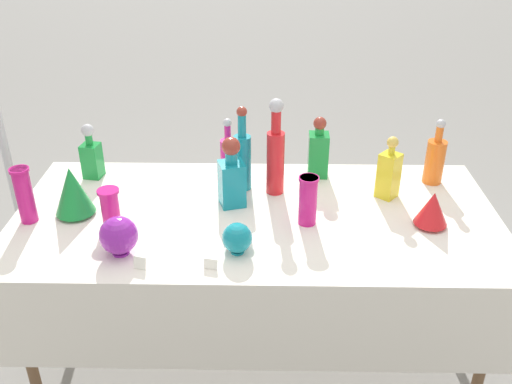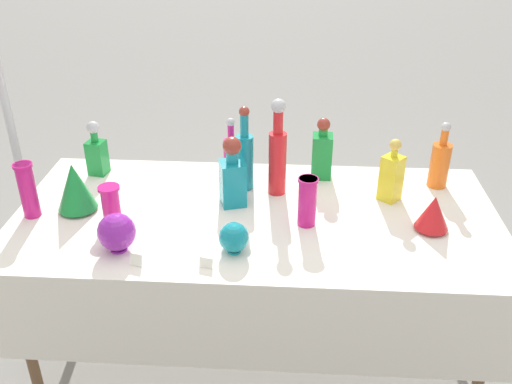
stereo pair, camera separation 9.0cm
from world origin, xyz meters
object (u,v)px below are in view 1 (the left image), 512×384
square_decanter_0 (318,151)px  fluted_vase_0 (432,208)px  cardboard_box_behind_right (333,233)px  slender_vase_1 (24,194)px  square_decanter_1 (232,176)px  slender_vase_2 (308,199)px  slender_vase_0 (110,205)px  square_decanter_2 (91,155)px  round_bowl_1 (237,238)px  tall_bottle_3 (228,156)px  round_bowl_0 (119,235)px  cardboard_box_behind_left (251,226)px  tall_bottle_0 (276,154)px  square_decanter_3 (389,172)px  tall_bottle_2 (242,157)px  fluted_vase_1 (72,191)px  tall_bottle_1 (435,159)px

square_decanter_0 → fluted_vase_0: size_ratio=1.94×
cardboard_box_behind_right → slender_vase_1: bearing=-146.1°
square_decanter_1 → slender_vase_2: size_ratio=1.49×
cardboard_box_behind_right → slender_vase_0: bearing=-137.7°
square_decanter_2 → fluted_vase_0: 1.49m
slender_vase_0 → round_bowl_1: slender_vase_0 is taller
square_decanter_1 → cardboard_box_behind_right: size_ratio=0.68×
square_decanter_0 → square_decanter_2: square_decanter_0 is taller
tall_bottle_3 → round_bowl_0: (-0.36, -0.60, -0.03)m
cardboard_box_behind_left → round_bowl_0: bearing=-111.3°
square_decanter_0 → slender_vase_1: size_ratio=1.23×
square_decanter_0 → round_bowl_1: 0.71m
fluted_vase_0 → tall_bottle_0: bearing=156.4°
tall_bottle_0 → slender_vase_2: tall_bottle_0 is taller
tall_bottle_0 → round_bowl_1: bearing=-107.0°
tall_bottle_3 → round_bowl_0: size_ratio=1.97×
round_bowl_0 → square_decanter_3: bearing=23.1°
tall_bottle_3 → slender_vase_0: 0.59m
square_decanter_0 → square_decanter_3: 0.34m
tall_bottle_2 → slender_vase_1: bearing=-160.8°
slender_vase_0 → slender_vase_1: 0.34m
square_decanter_3 → square_decanter_1: bearing=-173.3°
round_bowl_0 → square_decanter_1: bearing=43.6°
fluted_vase_1 → cardboard_box_behind_right: bearing=35.9°
square_decanter_3 → round_bowl_1: square_decanter_3 is taller
tall_bottle_3 → square_decanter_2: 0.62m
fluted_vase_1 → round_bowl_1: 0.72m
tall_bottle_3 → cardboard_box_behind_right: 1.07m
tall_bottle_1 → round_bowl_1: size_ratio=2.53×
square_decanter_2 → cardboard_box_behind_right: bearing=23.3°
tall_bottle_3 → square_decanter_3: size_ratio=1.05×
slender_vase_2 → cardboard_box_behind_left: bearing=105.0°
tall_bottle_0 → cardboard_box_behind_left: tall_bottle_0 is taller
square_decanter_1 → slender_vase_2: (0.30, -0.14, -0.02)m
square_decanter_3 → cardboard_box_behind_left: square_decanter_3 is taller
fluted_vase_0 → fluted_vase_1: 1.42m
tall_bottle_0 → fluted_vase_0: (0.61, -0.27, -0.10)m
slender_vase_1 → slender_vase_2: size_ratio=1.14×
tall_bottle_0 → slender_vase_0: bearing=-157.0°
slender_vase_2 → round_bowl_0: bearing=-162.1°
tall_bottle_1 → square_decanter_0: (-0.51, 0.06, 0.01)m
square_decanter_3 → cardboard_box_behind_right: (-0.12, 0.67, -0.74)m
square_decanter_3 → cardboard_box_behind_right: bearing=99.9°
square_decanter_0 → fluted_vase_0: (0.41, -0.43, -0.04)m
round_bowl_0 → square_decanter_2: bearing=113.2°
square_decanter_3 → fluted_vase_1: 1.30m
slender_vase_0 → round_bowl_1: 0.54m
square_decanter_3 → slender_vase_1: (-1.46, -0.23, 0.01)m
tall_bottle_2 → round_bowl_1: size_ratio=3.20×
round_bowl_1 → tall_bottle_0: bearing=73.0°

